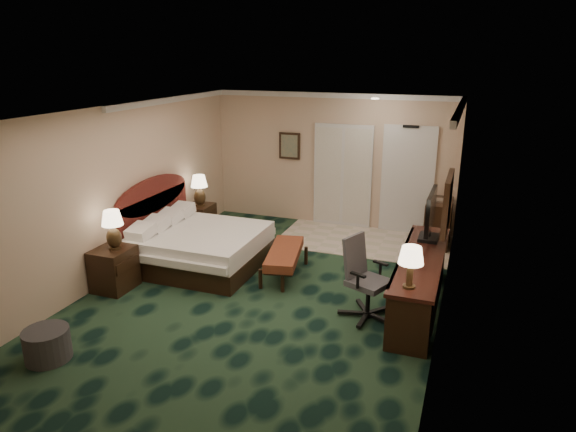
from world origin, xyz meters
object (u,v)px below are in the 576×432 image
(tv, at_px, (430,216))
(nightstand_near, at_px, (114,269))
(nightstand_far, at_px, (200,219))
(lamp_far, at_px, (199,190))
(bed_bench, at_px, (284,263))
(ottoman, at_px, (47,344))
(desk_chair, at_px, (369,279))
(bed, at_px, (202,248))
(lamp_near, at_px, (113,230))
(desk, at_px, (419,282))
(minibar, at_px, (438,223))

(tv, bearing_deg, nightstand_near, -157.90)
(nightstand_far, bearing_deg, lamp_far, -26.30)
(nightstand_near, distance_m, bed_bench, 2.63)
(nightstand_near, height_order, lamp_far, lamp_far)
(tv, bearing_deg, ottoman, -137.13)
(bed_bench, relative_size, desk_chair, 1.19)
(bed, xyz_separation_m, lamp_near, (-0.76, -1.22, 0.64))
(nightstand_near, bearing_deg, bed, 57.45)
(lamp_near, xyz_separation_m, desk_chair, (3.76, 0.43, -0.39))
(bed, relative_size, lamp_near, 3.29)
(lamp_far, bearing_deg, desk_chair, -29.82)
(nightstand_far, distance_m, desk_chair, 4.41)
(bed, relative_size, bed_bench, 1.47)
(desk, height_order, minibar, minibar)
(lamp_far, height_order, tv, tv)
(ottoman, relative_size, tv, 0.56)
(nightstand_far, xyz_separation_m, ottoman, (0.50, -4.49, -0.11))
(minibar, bearing_deg, nightstand_near, -140.66)
(nightstand_near, xyz_separation_m, desk, (4.41, 0.99, 0.06))
(bed, height_order, minibar, minibar)
(nightstand_far, bearing_deg, ottoman, -83.65)
(nightstand_near, height_order, desk, desk)
(tv, bearing_deg, lamp_near, -158.14)
(desk, xyz_separation_m, tv, (0.02, 0.73, 0.76))
(desk, bearing_deg, bed, 175.86)
(ottoman, bearing_deg, nightstand_far, 96.35)
(lamp_far, distance_m, desk_chair, 4.38)
(bed, distance_m, bed_bench, 1.46)
(tv, bearing_deg, minibar, 90.39)
(lamp_near, relative_size, desk_chair, 0.53)
(nightstand_near, height_order, tv, tv)
(bed, relative_size, tv, 2.07)
(nightstand_near, height_order, minibar, minibar)
(lamp_far, xyz_separation_m, tv, (4.42, -0.91, 0.24))
(minibar, bearing_deg, nightstand_far, -167.44)
(ottoman, distance_m, desk_chair, 4.06)
(bed_bench, distance_m, ottoman, 3.64)
(tv, xyz_separation_m, minibar, (0.02, 1.92, -0.71))
(lamp_far, xyz_separation_m, bed_bench, (2.24, -1.29, -0.67))
(tv, bearing_deg, desk, -90.57)
(tv, bearing_deg, desk_chair, -115.79)
(ottoman, bearing_deg, desk, 35.73)
(ottoman, height_order, tv, tv)
(nightstand_far, distance_m, ottoman, 4.52)
(bed, relative_size, ottoman, 3.70)
(desk_chair, relative_size, minibar, 1.31)
(desk, bearing_deg, lamp_far, 159.54)
(bed, relative_size, lamp_far, 3.24)
(bed_bench, distance_m, desk, 2.19)
(bed_bench, height_order, tv, tv)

